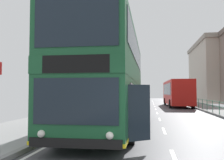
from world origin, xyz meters
name	(u,v)px	position (x,y,z in m)	size (l,w,h in m)	color
double_decker_bus_main	(110,79)	(-2.54, 7.61, 2.38)	(3.31, 11.44, 4.54)	#19512D
background_bus_far_lane	(177,93)	(2.78, 27.47, 1.73)	(2.87, 10.80, 3.16)	red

